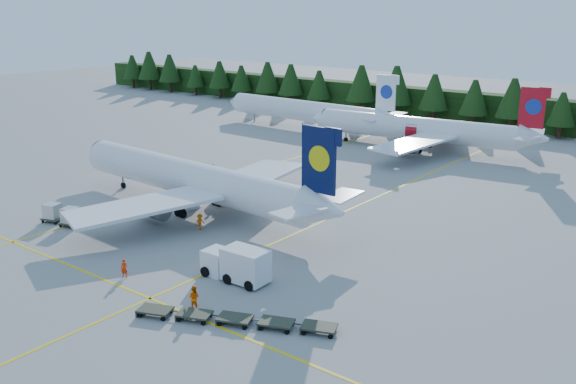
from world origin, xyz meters
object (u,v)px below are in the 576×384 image
Objects in this scene: airstairs at (180,198)px; service_truck at (235,263)px; airliner_navy at (185,178)px; airliner_red at (411,129)px.

service_truck is at bearing -29.97° from airstairs.
airliner_navy is 1.07× the size of airliner_red.
airstairs is at bearing 147.00° from service_truck.
service_truck is (18.80, -11.24, 0.53)m from airstairs.
airliner_navy is at bearing -104.11° from airliner_red.
airliner_red is at bearing 100.52° from service_truck.
service_truck is (17.67, -11.15, -2.03)m from airliner_navy.
service_truck is at bearing -84.14° from airliner_red.
airstairs is (-1.13, 0.08, -2.56)m from airliner_navy.
airliner_red is 5.89× the size of airstairs.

